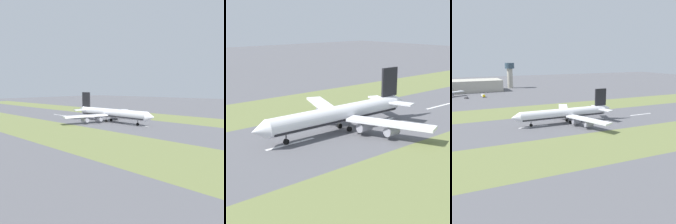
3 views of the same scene
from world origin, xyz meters
The scene contains 6 objects.
ground_plane centered at (0.00, 0.00, 0.00)m, with size 800.00×800.00×0.00m, color #56565B.
grass_median_east centered at (45.00, 0.00, 0.00)m, with size 40.00×600.00×0.01m, color olive.
centreline_dash_near centered at (0.00, -54.73, 0.01)m, with size 1.20×18.00×0.01m, color silver.
centreline_dash_mid centered at (0.00, -14.73, 0.01)m, with size 1.20×18.00×0.01m, color silver.
centreline_dash_far centered at (0.00, 25.27, 0.01)m, with size 1.20×18.00×0.01m, color silver.
airplane_main_jet centered at (0.31, 3.37, 6.02)m, with size 64.13×67.04×20.20m.
Camera 2 is at (-93.75, 87.10, 38.04)m, focal length 60.00 mm.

